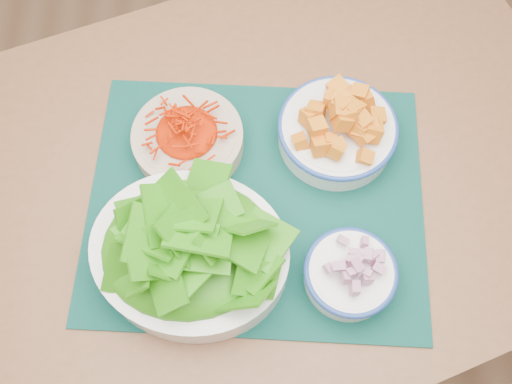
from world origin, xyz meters
TOP-DOWN VIEW (x-y plane):
  - ground at (0.00, 0.00)m, footprint 4.00×4.00m
  - table at (-0.27, 0.19)m, footprint 1.34×1.11m
  - placemat at (-0.25, 0.15)m, footprint 0.55×0.46m
  - carrot_bowl at (-0.35, 0.25)m, footprint 0.20×0.20m
  - squash_bowl at (-0.12, 0.25)m, footprint 0.22×0.22m
  - lettuce_bowl at (-0.34, 0.06)m, footprint 0.33×0.30m
  - onion_bowl at (-0.12, 0.02)m, footprint 0.15×0.15m

SIDE VIEW (x-z plane):
  - ground at x=0.00m, z-range 0.00..0.00m
  - table at x=-0.27m, z-range 0.27..1.02m
  - placemat at x=-0.25m, z-range 0.75..0.75m
  - carrot_bowl at x=-0.35m, z-range 0.75..0.82m
  - onion_bowl at x=-0.12m, z-range 0.75..0.82m
  - squash_bowl at x=-0.12m, z-range 0.75..0.84m
  - lettuce_bowl at x=-0.34m, z-range 0.75..0.87m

